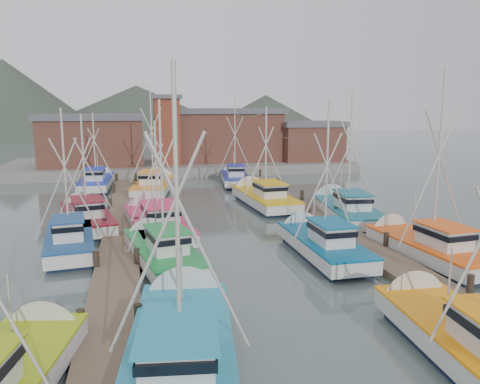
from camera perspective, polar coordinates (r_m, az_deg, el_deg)
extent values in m
plane|color=#465450|center=(27.40, 0.34, -7.27)|extent=(260.00, 260.00, 0.00)
cube|color=brown|center=(30.57, -14.35, -5.34)|extent=(2.20, 46.00, 0.40)
cylinder|color=black|center=(18.36, -18.75, -15.54)|extent=(0.30, 0.30, 1.50)
cylinder|color=black|center=(24.83, -17.08, -8.55)|extent=(0.30, 0.30, 1.50)
cylinder|color=black|center=(31.52, -16.14, -4.48)|extent=(0.30, 0.30, 1.50)
cylinder|color=black|center=(38.33, -15.54, -1.85)|extent=(0.30, 0.30, 1.50)
cylinder|color=black|center=(45.19, -15.12, -0.01)|extent=(0.30, 0.30, 1.50)
cylinder|color=black|center=(52.09, -14.81, 1.34)|extent=(0.30, 0.30, 1.50)
cylinder|color=black|center=(18.23, -12.26, -15.39)|extent=(0.30, 0.30, 1.50)
cylinder|color=black|center=(24.73, -12.41, -8.40)|extent=(0.30, 0.30, 1.50)
cylinder|color=black|center=(31.45, -12.49, -4.35)|extent=(0.30, 0.30, 1.50)
cylinder|color=black|center=(38.27, -12.55, -1.73)|extent=(0.30, 0.30, 1.50)
cylinder|color=black|center=(45.14, -12.58, 0.09)|extent=(0.30, 0.30, 1.50)
cylinder|color=black|center=(52.05, -12.61, 1.43)|extent=(0.30, 0.30, 1.50)
cube|color=brown|center=(33.14, 10.67, -3.98)|extent=(2.20, 46.00, 0.40)
cylinder|color=black|center=(21.74, 22.00, -11.59)|extent=(0.30, 0.30, 1.50)
cylinder|color=black|center=(27.42, 13.70, -6.58)|extent=(0.30, 0.30, 1.50)
cylinder|color=black|center=(33.61, 8.45, -3.27)|extent=(0.30, 0.30, 1.50)
cylinder|color=black|center=(40.06, 4.87, -0.99)|extent=(0.30, 0.30, 1.50)
cylinder|color=black|center=(46.67, 2.31, 0.66)|extent=(0.30, 0.30, 1.50)
cylinder|color=black|center=(53.38, 0.38, 1.89)|extent=(0.30, 0.30, 1.50)
cylinder|color=black|center=(22.89, 26.21, -10.80)|extent=(0.30, 0.30, 1.50)
cylinder|color=black|center=(28.35, 17.35, -6.21)|extent=(0.30, 0.30, 1.50)
cylinder|color=black|center=(34.36, 11.57, -3.07)|extent=(0.30, 0.30, 1.50)
cylinder|color=black|center=(40.70, 7.56, -0.86)|extent=(0.30, 0.30, 1.50)
cylinder|color=black|center=(47.22, 4.65, 0.75)|extent=(0.30, 0.30, 1.50)
cylinder|color=black|center=(53.86, 2.45, 1.96)|extent=(0.30, 0.30, 1.50)
cube|color=gray|center=(63.20, -7.19, 3.27)|extent=(44.00, 16.00, 1.20)
cube|color=brown|center=(60.83, -17.50, 5.77)|extent=(12.00, 8.00, 5.50)
cube|color=#56565A|center=(60.69, -17.66, 8.69)|extent=(12.72, 8.48, 0.70)
cube|color=brown|center=(63.69, -1.85, 6.74)|extent=(14.00, 9.00, 6.20)
cube|color=#56565A|center=(63.57, -1.87, 9.85)|extent=(14.84, 9.54, 0.70)
cube|color=brown|center=(63.88, 8.46, 5.88)|extent=(8.00, 6.00, 4.50)
cube|color=#56565A|center=(63.73, 8.52, 8.21)|extent=(8.48, 6.36, 0.70)
cube|color=brown|center=(58.66, -8.88, 7.20)|extent=(3.00, 3.00, 8.00)
cube|color=#56565A|center=(58.59, -8.99, 11.35)|extent=(3.60, 3.60, 0.50)
cone|color=#3E483C|center=(144.79, -26.36, 6.00)|extent=(110.00, 110.00, 42.00)
cone|color=#3E483C|center=(155.68, -12.35, 7.05)|extent=(140.00, 140.00, 30.00)
cone|color=#3E483C|center=(151.31, 3.12, 7.19)|extent=(90.00, 90.00, 24.00)
cube|color=#0F1C33|center=(15.79, -7.17, -21.23)|extent=(3.92, 8.91, 0.70)
cube|color=silver|center=(15.46, -7.23, -19.18)|extent=(4.45, 10.13, 0.80)
cube|color=teal|center=(15.27, -7.26, -17.93)|extent=(4.56, 10.24, 0.10)
cone|color=silver|center=(19.92, -6.69, -12.61)|extent=(3.18, 1.49, 3.06)
cube|color=silver|center=(13.97, -7.51, -18.15)|extent=(2.35, 3.17, 1.10)
cube|color=black|center=(13.86, -7.53, -17.32)|extent=(2.51, 3.48, 0.28)
cube|color=teal|center=(13.70, -7.57, -15.98)|extent=(2.66, 3.69, 0.07)
cylinder|color=#BAB5AB|center=(13.59, -7.70, -2.35)|extent=(0.15, 0.15, 8.46)
cylinder|color=#BAB5AB|center=(13.89, -10.20, -6.38)|extent=(3.01, 0.50, 6.61)
cylinder|color=#BAB5AB|center=(13.83, -4.99, -6.33)|extent=(3.01, 0.50, 6.61)
cylinder|color=#BAB5AB|center=(16.36, -7.12, -11.24)|extent=(0.09, 0.09, 2.73)
cube|color=#0F1C33|center=(17.88, 26.40, -18.27)|extent=(3.00, 7.73, 0.70)
cube|color=silver|center=(17.59, 26.57, -16.40)|extent=(3.41, 8.79, 0.80)
cube|color=orange|center=(17.43, 26.68, -15.28)|extent=(3.50, 8.88, 0.10)
cone|color=silver|center=(20.96, 19.69, -11.97)|extent=(2.76, 1.29, 2.69)
cylinder|color=#BAB5AB|center=(16.12, 26.12, -7.99)|extent=(2.27, 0.25, 4.94)
cylinder|color=#BAB5AB|center=(18.15, 24.16, -9.89)|extent=(0.07, 0.07, 2.40)
cone|color=silver|center=(18.52, -22.16, -15.19)|extent=(2.73, 1.60, 2.56)
cylinder|color=#BAB5AB|center=(15.63, -26.16, -13.32)|extent=(0.08, 0.08, 2.46)
cube|color=#0F1C33|center=(25.41, -9.33, -8.73)|extent=(3.63, 7.48, 0.70)
cube|color=silver|center=(25.21, -9.37, -7.33)|extent=(4.12, 8.50, 0.80)
cube|color=#188E3A|center=(25.09, -9.40, -6.51)|extent=(4.22, 8.60, 0.10)
cone|color=silver|center=(29.06, -11.32, -5.32)|extent=(2.71, 1.55, 2.55)
cube|color=silver|center=(24.02, -8.87, -5.84)|extent=(2.07, 2.71, 1.10)
cube|color=black|center=(23.96, -8.88, -5.31)|extent=(2.22, 2.97, 0.28)
cube|color=#188E3A|center=(23.87, -8.90, -4.48)|extent=(2.36, 3.15, 0.07)
cylinder|color=#BAB5AB|center=(24.12, -9.57, 2.07)|extent=(0.13, 0.13, 7.56)
cylinder|color=#BAB5AB|center=(24.14, -10.70, -0.10)|extent=(2.66, 0.58, 5.91)
cylinder|color=#BAB5AB|center=(24.39, -8.31, 0.08)|extent=(2.66, 0.58, 5.91)
cylinder|color=#BAB5AB|center=(26.16, -10.26, -3.07)|extent=(0.08, 0.08, 2.28)
cube|color=#0F1C33|center=(26.81, 10.06, -7.73)|extent=(2.42, 7.23, 0.70)
cube|color=silver|center=(26.62, 10.10, -6.40)|extent=(2.75, 8.22, 0.80)
cube|color=#045B89|center=(26.51, 10.13, -5.61)|extent=(2.83, 8.30, 0.10)
cone|color=silver|center=(30.32, 7.05, -4.54)|extent=(2.57, 1.13, 2.56)
cube|color=silver|center=(25.50, 11.04, -4.96)|extent=(1.68, 2.47, 1.10)
cube|color=black|center=(25.44, 11.06, -4.46)|extent=(1.79, 2.72, 0.28)
cube|color=#045B89|center=(25.35, 11.09, -3.67)|extent=(1.90, 2.89, 0.07)
cylinder|color=#BAB5AB|center=(25.59, 10.54, 2.49)|extent=(0.12, 0.12, 7.55)
cylinder|color=#BAB5AB|center=(25.52, 9.40, 0.49)|extent=(2.69, 0.11, 5.89)
cylinder|color=#BAB5AB|center=(25.94, 11.54, 0.57)|extent=(2.69, 0.11, 5.89)
cylinder|color=#BAB5AB|center=(27.53, 9.00, -2.36)|extent=(0.07, 0.07, 2.29)
cube|color=#0F1C33|center=(28.91, -19.98, -6.87)|extent=(2.93, 6.89, 0.70)
cube|color=silver|center=(28.73, -20.06, -5.63)|extent=(3.33, 7.82, 0.80)
cube|color=navy|center=(28.63, -20.11, -4.90)|extent=(3.41, 7.91, 0.10)
cone|color=silver|center=(32.44, -19.98, -4.10)|extent=(2.48, 1.37, 2.37)
cube|color=silver|center=(27.61, -20.20, -4.23)|extent=(1.78, 2.44, 1.10)
cube|color=black|center=(27.56, -20.23, -3.77)|extent=(1.91, 2.68, 0.28)
cube|color=navy|center=(27.47, -20.27, -3.04)|extent=(2.02, 2.84, 0.07)
cylinder|color=#BAB5AB|center=(27.79, -20.57, 2.20)|extent=(0.13, 0.13, 7.15)
cylinder|color=#BAB5AB|center=(27.93, -21.53, 0.43)|extent=(2.54, 0.38, 5.58)
cylinder|color=#BAB5AB|center=(27.91, -19.39, 0.55)|extent=(2.54, 0.38, 5.58)
cylinder|color=#BAB5AB|center=(29.69, -20.22, -1.95)|extent=(0.07, 0.07, 2.28)
cube|color=#0F1C33|center=(27.81, 22.04, -7.68)|extent=(3.00, 7.47, 0.70)
cube|color=silver|center=(27.62, 22.13, -6.40)|extent=(3.41, 8.49, 0.80)
cube|color=#FF580E|center=(27.52, 22.19, -5.64)|extent=(3.49, 8.58, 0.10)
cone|color=silver|center=(30.84, 17.24, -4.68)|extent=(2.70, 1.31, 2.62)
cube|color=silver|center=(26.65, 23.63, -4.98)|extent=(1.89, 2.62, 1.10)
cube|color=black|center=(26.59, 23.66, -4.50)|extent=(2.02, 2.88, 0.28)
cube|color=#FF580E|center=(26.51, 23.72, -3.75)|extent=(2.14, 3.05, 0.07)
cylinder|color=#BAB5AB|center=(26.56, 23.09, 3.86)|extent=(0.13, 0.13, 9.15)
cylinder|color=#BAB5AB|center=(26.34, 22.00, 1.52)|extent=(3.24, 0.36, 7.14)
cylinder|color=#BAB5AB|center=(27.05, 23.83, 1.61)|extent=(3.24, 0.36, 7.14)
cylinder|color=#BAB5AB|center=(28.36, 20.45, -2.52)|extent=(0.08, 0.08, 2.43)
cube|color=#0F1C33|center=(31.55, -10.01, -4.96)|extent=(3.86, 8.86, 0.70)
cube|color=silver|center=(31.39, -10.04, -3.82)|extent=(4.38, 10.07, 0.80)
cube|color=#E22559|center=(31.30, -10.06, -3.14)|extent=(4.49, 10.18, 0.10)
cone|color=silver|center=(36.11, -11.38, -2.25)|extent=(3.16, 1.48, 3.05)
cube|color=silver|center=(30.05, -9.71, -2.58)|extent=(2.32, 3.15, 1.10)
cube|color=black|center=(30.00, -9.73, -2.15)|extent=(2.49, 3.46, 0.28)
cube|color=#E22559|center=(29.92, -9.75, -1.48)|extent=(2.64, 3.67, 0.07)
cylinder|color=#BAB5AB|center=(30.53, -10.19, 2.59)|extent=(0.15, 0.15, 6.33)
cylinder|color=#BAB5AB|center=(30.54, -11.30, 1.15)|extent=(2.27, 0.39, 4.95)
cylinder|color=#BAB5AB|center=(30.75, -9.00, 1.28)|extent=(2.27, 0.39, 4.95)
cylinder|color=#BAB5AB|center=(32.74, -10.66, -0.39)|extent=(0.09, 0.09, 2.72)
cube|color=#0F1C33|center=(39.63, 3.02, -1.68)|extent=(3.27, 8.44, 0.70)
cube|color=silver|center=(39.50, 3.03, -0.75)|extent=(3.72, 9.59, 0.80)
cube|color=#E5AE0A|center=(39.43, 3.04, -0.21)|extent=(3.82, 9.69, 0.10)
cone|color=silver|center=(43.90, 0.97, 0.18)|extent=(3.01, 1.31, 2.94)
cube|color=silver|center=(38.29, 3.61, 0.33)|extent=(2.09, 2.95, 1.10)
cube|color=black|center=(38.25, 3.62, 0.67)|extent=(2.23, 3.24, 0.28)
cube|color=#E5AE0A|center=(38.19, 3.62, 1.20)|extent=(2.37, 3.43, 0.07)
cylinder|color=#BAB5AB|center=(38.75, 3.18, 5.04)|extent=(0.14, 0.14, 7.24)
cylinder|color=#BAB5AB|center=(38.64, 2.33, 3.76)|extent=(2.59, 0.28, 5.66)
cylinder|color=#BAB5AB|center=(39.05, 4.00, 3.81)|extent=(2.59, 0.28, 5.66)
cylinder|color=#BAB5AB|center=(40.80, 2.26, 1.89)|extent=(0.08, 0.08, 2.62)
cube|color=#0F1C33|center=(34.34, -18.13, -4.07)|extent=(3.99, 8.02, 0.70)
cube|color=silver|center=(34.19, -18.19, -3.02)|extent=(4.53, 9.12, 0.80)
cube|color=maroon|center=(34.11, -18.23, -2.40)|extent=(4.63, 9.22, 0.10)
cone|color=silver|center=(38.47, -18.89, -1.84)|extent=(2.89, 1.62, 2.72)
cube|color=silver|center=(32.97, -18.09, -1.80)|extent=(2.25, 2.92, 1.10)
cube|color=black|center=(32.92, -18.11, -1.41)|extent=(2.41, 3.20, 0.28)
cube|color=maroon|center=(32.86, -18.14, -0.79)|extent=(2.56, 3.39, 0.07)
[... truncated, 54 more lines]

